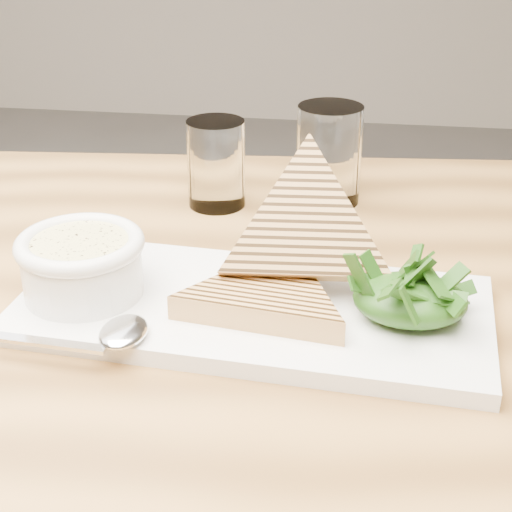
# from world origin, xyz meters

# --- Properties ---
(table_top) EXTENTS (1.23, 0.88, 0.04)m
(table_top) POSITION_xyz_m (0.23, -0.01, 0.73)
(table_top) COLOR #A06E36
(table_top) RESTS_ON ground
(platter) EXTENTS (0.42, 0.21, 0.02)m
(platter) POSITION_xyz_m (0.35, -0.03, 0.76)
(platter) COLOR white
(platter) RESTS_ON table_top
(soup_bowl) EXTENTS (0.10, 0.10, 0.04)m
(soup_bowl) POSITION_xyz_m (0.20, -0.04, 0.79)
(soup_bowl) COLOR white
(soup_bowl) RESTS_ON platter
(soup) EXTENTS (0.09, 0.09, 0.01)m
(soup) POSITION_xyz_m (0.20, -0.04, 0.81)
(soup) COLOR #D9CE81
(soup) RESTS_ON soup_bowl
(bowl_rim) EXTENTS (0.11, 0.11, 0.01)m
(bowl_rim) POSITION_xyz_m (0.20, -0.04, 0.82)
(bowl_rim) COLOR white
(bowl_rim) RESTS_ON soup_bowl
(sandwich_flat) EXTENTS (0.19, 0.19, 0.02)m
(sandwich_flat) POSITION_xyz_m (0.36, -0.04, 0.78)
(sandwich_flat) COLOR #B68349
(sandwich_flat) RESTS_ON platter
(sandwich_lean) EXTENTS (0.18, 0.20, 0.19)m
(sandwich_lean) POSITION_xyz_m (0.39, 0.00, 0.82)
(sandwich_lean) COLOR #B68349
(sandwich_lean) RESTS_ON sandwich_flat
(salad_base) EXTENTS (0.09, 0.07, 0.04)m
(salad_base) POSITION_xyz_m (0.48, -0.04, 0.79)
(salad_base) COLOR black
(salad_base) RESTS_ON platter
(arugula_pile) EXTENTS (0.11, 0.10, 0.05)m
(arugula_pile) POSITION_xyz_m (0.48, -0.04, 0.79)
(arugula_pile) COLOR #2B5616
(arugula_pile) RESTS_ON platter
(spoon_bowl) EXTENTS (0.04, 0.05, 0.01)m
(spoon_bowl) POSITION_xyz_m (0.26, -0.10, 0.77)
(spoon_bowl) COLOR silver
(spoon_bowl) RESTS_ON platter
(spoon_handle) EXTENTS (0.13, 0.02, 0.00)m
(spoon_handle) POSITION_xyz_m (0.18, -0.12, 0.77)
(spoon_handle) COLOR silver
(spoon_handle) RESTS_ON platter
(glass_near) EXTENTS (0.07, 0.07, 0.10)m
(glass_near) POSITION_xyz_m (0.27, 0.21, 0.80)
(glass_near) COLOR white
(glass_near) RESTS_ON table_top
(glass_far) EXTENTS (0.07, 0.07, 0.11)m
(glass_far) POSITION_xyz_m (0.40, 0.24, 0.81)
(glass_far) COLOR white
(glass_far) RESTS_ON table_top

